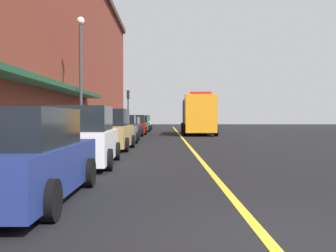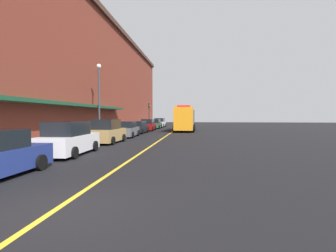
% 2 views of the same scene
% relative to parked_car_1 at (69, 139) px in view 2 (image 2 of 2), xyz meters
% --- Properties ---
extents(ground_plane, '(112.00, 112.00, 0.00)m').
position_rel_parked_car_1_xyz_m(ground_plane, '(3.88, 17.00, -0.87)').
color(ground_plane, black).
extents(sidewalk_left, '(2.40, 70.00, 0.15)m').
position_rel_parked_car_1_xyz_m(sidewalk_left, '(-2.32, 17.00, -0.80)').
color(sidewalk_left, gray).
rests_on(sidewalk_left, ground).
extents(lane_center_stripe, '(0.16, 70.00, 0.01)m').
position_rel_parked_car_1_xyz_m(lane_center_stripe, '(3.88, 17.00, -0.87)').
color(lane_center_stripe, gold).
rests_on(lane_center_stripe, ground).
extents(brick_building_left, '(11.92, 64.00, 14.38)m').
position_rel_parked_car_1_xyz_m(brick_building_left, '(-8.90, 15.99, 6.33)').
color(brick_building_left, maroon).
rests_on(brick_building_left, ground).
extents(parked_car_1, '(2.22, 4.78, 1.87)m').
position_rel_parked_car_1_xyz_m(parked_car_1, '(0.00, 0.00, 0.00)').
color(parked_car_1, silver).
rests_on(parked_car_1, ground).
extents(parked_car_2, '(2.17, 4.22, 1.91)m').
position_rel_parked_car_1_xyz_m(parked_car_2, '(0.01, 6.19, 0.01)').
color(parked_car_2, '#A5844C').
rests_on(parked_car_2, ground).
extents(parked_car_3, '(2.22, 4.47, 1.62)m').
position_rel_parked_car_1_xyz_m(parked_car_3, '(-0.06, 12.04, -0.10)').
color(parked_car_3, '#595B60').
rests_on(parked_car_3, ground).
extents(parked_car_4, '(2.19, 4.73, 1.54)m').
position_rel_parked_car_1_xyz_m(parked_car_4, '(-0.17, 17.69, -0.14)').
color(parked_car_4, black).
rests_on(parked_car_4, ground).
extents(parked_car_5, '(2.07, 4.89, 1.71)m').
position_rel_parked_car_1_xyz_m(parked_car_5, '(0.03, 23.59, -0.07)').
color(parked_car_5, maroon).
rests_on(parked_car_5, ground).
extents(parked_car_6, '(2.16, 4.56, 1.62)m').
position_rel_parked_car_1_xyz_m(parked_car_6, '(0.00, 29.79, -0.11)').
color(parked_car_6, '#2D5133').
rests_on(parked_car_6, ground).
extents(parked_car_7, '(2.10, 4.58, 1.72)m').
position_rel_parked_car_1_xyz_m(parked_car_7, '(0.02, 35.74, -0.06)').
color(parked_car_7, silver).
rests_on(parked_car_7, ground).
extents(utility_truck, '(2.88, 8.41, 3.55)m').
position_rel_parked_car_1_xyz_m(utility_truck, '(5.49, 22.84, 0.82)').
color(utility_truck, orange).
rests_on(utility_truck, ground).
extents(parking_meter_0, '(0.14, 0.18, 1.33)m').
position_rel_parked_car_1_xyz_m(parking_meter_0, '(-1.47, 15.94, 0.19)').
color(parking_meter_0, '#4C4C51').
rests_on(parking_meter_0, sidewalk_left).
extents(parking_meter_1, '(0.14, 0.18, 1.33)m').
position_rel_parked_car_1_xyz_m(parking_meter_1, '(-1.47, 27.66, 0.19)').
color(parking_meter_1, '#4C4C51').
rests_on(parking_meter_1, sidewalk_left).
extents(parking_meter_2, '(0.14, 0.18, 1.33)m').
position_rel_parked_car_1_xyz_m(parking_meter_2, '(-1.47, 11.27, 0.19)').
color(parking_meter_2, '#4C4C51').
rests_on(parking_meter_2, sidewalk_left).
extents(parking_meter_3, '(0.14, 0.18, 1.33)m').
position_rel_parked_car_1_xyz_m(parking_meter_3, '(-1.47, 5.94, 0.19)').
color(parking_meter_3, '#4C4C51').
rests_on(parking_meter_3, sidewalk_left).
extents(street_lamp_left, '(0.44, 0.44, 6.94)m').
position_rel_parked_car_1_xyz_m(street_lamp_left, '(-2.07, 9.91, 3.53)').
color(street_lamp_left, '#33383D').
rests_on(street_lamp_left, sidewalk_left).
extents(traffic_light_near, '(0.38, 0.36, 4.30)m').
position_rel_parked_car_1_xyz_m(traffic_light_near, '(-1.41, 32.20, 2.28)').
color(traffic_light_near, '#232326').
rests_on(traffic_light_near, sidewalk_left).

